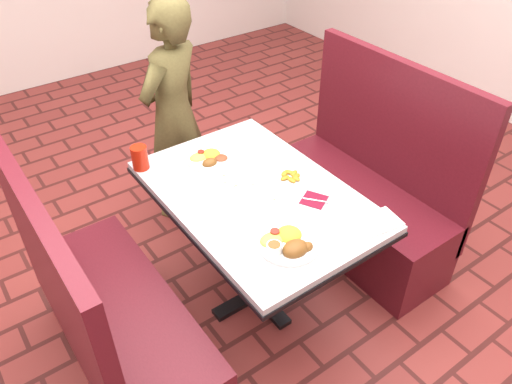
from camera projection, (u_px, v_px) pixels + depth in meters
dining_table at (256, 207)px, 2.47m from camera, size 0.81×1.21×0.75m
booth_bench_left at (116, 326)px, 2.30m from camera, size 0.47×1.20×1.17m
booth_bench_right at (362, 200)px, 3.04m from camera, size 0.47×1.20×1.17m
diner_person at (173, 115)px, 3.08m from camera, size 0.62×0.53×1.44m
near_dinner_plate at (288, 241)px, 2.10m from camera, size 0.27×0.27×0.08m
far_dinner_plate at (209, 157)px, 2.62m from camera, size 0.24×0.24×0.06m
plantain_plate at (291, 177)px, 2.49m from camera, size 0.17×0.17×0.03m
maroon_napkin at (314, 200)px, 2.36m from camera, size 0.15×0.15×0.00m
spoon_utensil at (316, 200)px, 2.35m from camera, size 0.08×0.10×0.00m
red_tumbler at (140, 158)px, 2.54m from camera, size 0.08×0.08×0.13m
paper_napkin at (379, 222)px, 2.23m from camera, size 0.20×0.17×0.01m
knife_utensil at (291, 236)px, 2.15m from camera, size 0.03×0.16×0.00m
fork_utensil at (287, 240)px, 2.13m from camera, size 0.08×0.14×0.00m
lettuce_shreds at (255, 183)px, 2.47m from camera, size 0.28×0.32×0.00m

